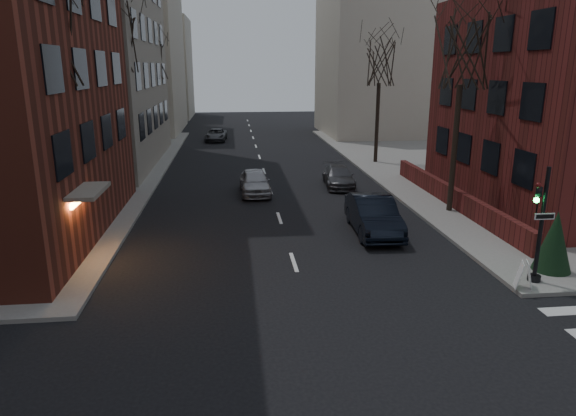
{
  "coord_description": "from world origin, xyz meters",
  "views": [
    {
      "loc": [
        -2.24,
        -6.39,
        7.3
      ],
      "look_at": [
        -0.15,
        12.64,
        2.0
      ],
      "focal_mm": 32.0,
      "sensor_mm": 36.0,
      "label": 1
    }
  ],
  "objects_px": {
    "tree_left_a": "(47,33)",
    "tree_left_c": "(152,57)",
    "tree_right_a": "(463,50)",
    "streetlamp_far": "(165,101)",
    "tree_left_b": "(116,38)",
    "streetlamp_near": "(119,126)",
    "traffic_signal": "(539,232)",
    "sandwich_board": "(524,275)",
    "car_lane_far": "(216,135)",
    "parked_sedan": "(373,215)",
    "car_lane_silver": "(255,182)",
    "evergreen_shrub": "(555,241)",
    "car_lane_gray": "(339,177)",
    "tree_right_b": "(380,62)"
  },
  "relations": [
    {
      "from": "tree_left_a",
      "to": "car_lane_gray",
      "type": "relative_size",
      "value": 2.38
    },
    {
      "from": "tree_right_a",
      "to": "traffic_signal",
      "type": "bearing_deg",
      "value": -95.47
    },
    {
      "from": "car_lane_gray",
      "to": "tree_right_a",
      "type": "bearing_deg",
      "value": -51.7
    },
    {
      "from": "parked_sedan",
      "to": "tree_left_b",
      "type": "bearing_deg",
      "value": 142.04
    },
    {
      "from": "streetlamp_far",
      "to": "car_lane_silver",
      "type": "distance_m",
      "value": 20.44
    },
    {
      "from": "sandwich_board",
      "to": "streetlamp_near",
      "type": "bearing_deg",
      "value": 161.17
    },
    {
      "from": "sandwich_board",
      "to": "tree_left_c",
      "type": "bearing_deg",
      "value": 139.29
    },
    {
      "from": "streetlamp_near",
      "to": "evergreen_shrub",
      "type": "bearing_deg",
      "value": -35.04
    },
    {
      "from": "tree_left_c",
      "to": "car_lane_far",
      "type": "bearing_deg",
      "value": 50.45
    },
    {
      "from": "tree_right_b",
      "to": "parked_sedan",
      "type": "xyz_separation_m",
      "value": [
        -4.8,
        -16.78,
        -6.75
      ]
    },
    {
      "from": "traffic_signal",
      "to": "evergreen_shrub",
      "type": "distance_m",
      "value": 1.61
    },
    {
      "from": "streetlamp_near",
      "to": "evergreen_shrub",
      "type": "relative_size",
      "value": 2.82
    },
    {
      "from": "tree_left_c",
      "to": "streetlamp_near",
      "type": "height_order",
      "value": "tree_left_c"
    },
    {
      "from": "parked_sedan",
      "to": "car_lane_silver",
      "type": "bearing_deg",
      "value": 124.02
    },
    {
      "from": "tree_right_a",
      "to": "streetlamp_far",
      "type": "bearing_deg",
      "value": 125.31
    },
    {
      "from": "streetlamp_near",
      "to": "sandwich_board",
      "type": "xyz_separation_m",
      "value": [
        15.5,
        -13.5,
        -3.63
      ]
    },
    {
      "from": "tree_left_c",
      "to": "tree_right_a",
      "type": "relative_size",
      "value": 1.0
    },
    {
      "from": "car_lane_far",
      "to": "traffic_signal",
      "type": "bearing_deg",
      "value": -68.41
    },
    {
      "from": "traffic_signal",
      "to": "evergreen_shrub",
      "type": "bearing_deg",
      "value": 34.62
    },
    {
      "from": "streetlamp_near",
      "to": "parked_sedan",
      "type": "xyz_separation_m",
      "value": [
        12.2,
        -6.78,
        -3.4
      ]
    },
    {
      "from": "streetlamp_near",
      "to": "streetlamp_far",
      "type": "relative_size",
      "value": 1.0
    },
    {
      "from": "evergreen_shrub",
      "to": "tree_left_a",
      "type": "bearing_deg",
      "value": 166.93
    },
    {
      "from": "tree_left_b",
      "to": "parked_sedan",
      "type": "xyz_separation_m",
      "value": [
        12.8,
        -10.78,
        -8.08
      ]
    },
    {
      "from": "traffic_signal",
      "to": "tree_left_b",
      "type": "height_order",
      "value": "tree_left_b"
    },
    {
      "from": "traffic_signal",
      "to": "tree_right_b",
      "type": "xyz_separation_m",
      "value": [
        0.86,
        23.01,
        5.68
      ]
    },
    {
      "from": "tree_left_c",
      "to": "sandwich_board",
      "type": "height_order",
      "value": "tree_left_c"
    },
    {
      "from": "car_lane_gray",
      "to": "sandwich_board",
      "type": "xyz_separation_m",
      "value": [
        2.95,
        -16.08,
        -0.02
      ]
    },
    {
      "from": "car_lane_far",
      "to": "streetlamp_far",
      "type": "bearing_deg",
      "value": -133.43
    },
    {
      "from": "traffic_signal",
      "to": "car_lane_gray",
      "type": "xyz_separation_m",
      "value": [
        -3.59,
        15.59,
        -1.28
      ]
    },
    {
      "from": "tree_right_a",
      "to": "sandwich_board",
      "type": "height_order",
      "value": "tree_right_a"
    },
    {
      "from": "tree_left_a",
      "to": "streetlamp_near",
      "type": "height_order",
      "value": "tree_left_a"
    },
    {
      "from": "streetlamp_near",
      "to": "streetlamp_far",
      "type": "height_order",
      "value": "same"
    },
    {
      "from": "tree_left_b",
      "to": "streetlamp_near",
      "type": "distance_m",
      "value": 6.18
    },
    {
      "from": "car_lane_silver",
      "to": "tree_left_b",
      "type": "bearing_deg",
      "value": 158.9
    },
    {
      "from": "tree_left_b",
      "to": "streetlamp_near",
      "type": "xyz_separation_m",
      "value": [
        0.6,
        -4.0,
        -4.68
      ]
    },
    {
      "from": "tree_left_b",
      "to": "tree_right_a",
      "type": "relative_size",
      "value": 1.11
    },
    {
      "from": "tree_right_b",
      "to": "streetlamp_near",
      "type": "bearing_deg",
      "value": -149.53
    },
    {
      "from": "tree_right_a",
      "to": "parked_sedan",
      "type": "xyz_separation_m",
      "value": [
        -4.8,
        -2.78,
        -7.19
      ]
    },
    {
      "from": "tree_left_a",
      "to": "tree_right_b",
      "type": "height_order",
      "value": "tree_left_a"
    },
    {
      "from": "tree_right_b",
      "to": "car_lane_gray",
      "type": "distance_m",
      "value": 11.11
    },
    {
      "from": "tree_left_b",
      "to": "streetlamp_far",
      "type": "relative_size",
      "value": 1.72
    },
    {
      "from": "tree_right_a",
      "to": "tree_right_b",
      "type": "bearing_deg",
      "value": 90.0
    },
    {
      "from": "tree_right_a",
      "to": "evergreen_shrub",
      "type": "bearing_deg",
      "value": -87.55
    },
    {
      "from": "tree_right_a",
      "to": "streetlamp_far",
      "type": "height_order",
      "value": "tree_right_a"
    },
    {
      "from": "tree_left_a",
      "to": "tree_left_c",
      "type": "xyz_separation_m",
      "value": [
        0.0,
        26.0,
        -0.44
      ]
    },
    {
      "from": "traffic_signal",
      "to": "tree_right_b",
      "type": "height_order",
      "value": "tree_right_b"
    },
    {
      "from": "tree_right_b",
      "to": "streetlamp_near",
      "type": "xyz_separation_m",
      "value": [
        -17.0,
        -10.0,
        -3.35
      ]
    },
    {
      "from": "tree_left_a",
      "to": "tree_right_a",
      "type": "bearing_deg",
      "value": 12.8
    },
    {
      "from": "tree_right_a",
      "to": "tree_left_a",
      "type": "bearing_deg",
      "value": -167.2
    },
    {
      "from": "sandwich_board",
      "to": "car_lane_far",
      "type": "bearing_deg",
      "value": 128.74
    }
  ]
}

